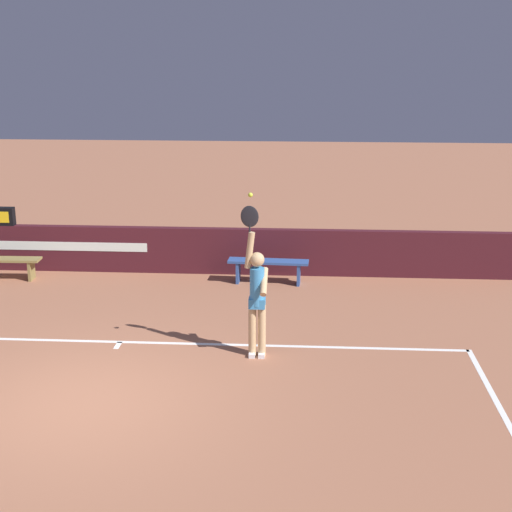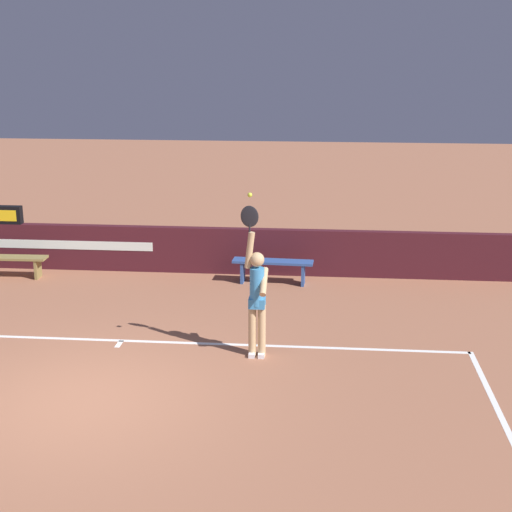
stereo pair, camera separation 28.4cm
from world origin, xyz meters
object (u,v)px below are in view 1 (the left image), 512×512
at_px(courtside_bench_far, 268,266).
at_px(courtside_bench_near, 1,263).
at_px(tennis_player, 257,295).
at_px(tennis_ball, 250,195).

bearing_deg(courtside_bench_far, courtside_bench_near, -179.10).
height_order(tennis_player, courtside_bench_near, tennis_player).
bearing_deg(courtside_bench_near, tennis_ball, -35.38).
xyz_separation_m(tennis_ball, courtside_bench_far, (0.08, 4.12, -2.33)).
distance_m(tennis_player, tennis_ball, 1.70).
distance_m(tennis_player, courtside_bench_near, 6.90).
relative_size(tennis_ball, courtside_bench_near, 0.04).
xyz_separation_m(tennis_ball, courtside_bench_near, (-5.68, 4.03, -2.35)).
relative_size(courtside_bench_near, courtside_bench_far, 0.99).
distance_m(tennis_ball, courtside_bench_near, 7.35).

